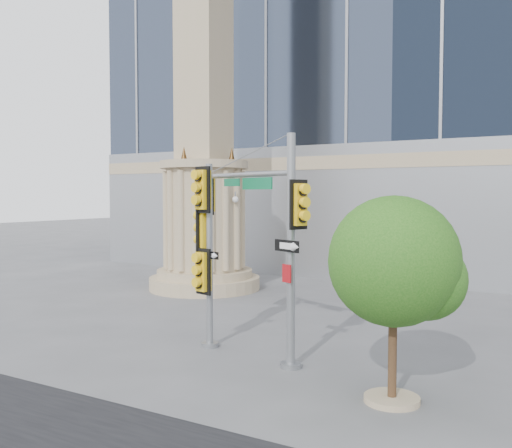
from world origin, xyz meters
The scene contains 5 objects.
ground centered at (0.00, 0.00, 0.00)m, with size 120.00×120.00×0.00m, color #545456.
monument centered at (-6.00, 9.00, 5.52)m, with size 4.40×4.40×16.60m.
main_signal_pole centered at (0.82, 1.85, 3.17)m, with size 3.76×1.81×5.11m.
secondary_signal_pole centered at (-0.91, 1.91, 2.67)m, with size 0.79×0.70×4.54m.
street_tree centered at (4.26, 0.59, 2.49)m, with size 2.43×2.37×3.78m.
Camera 1 is at (7.25, -9.49, 3.80)m, focal length 40.00 mm.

